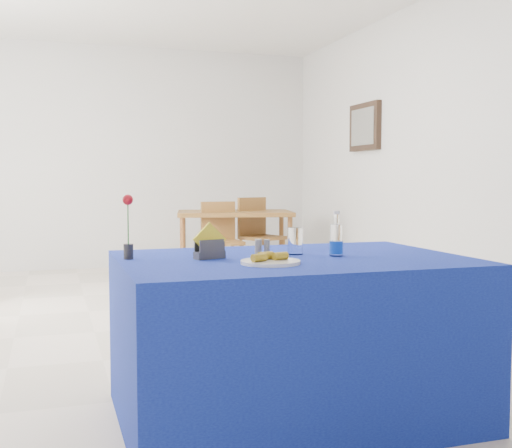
{
  "coord_description": "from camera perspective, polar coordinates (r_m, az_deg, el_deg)",
  "views": [
    {
      "loc": [
        -0.85,
        -4.8,
        1.13
      ],
      "look_at": [
        0.05,
        -2.0,
        0.92
      ],
      "focal_mm": 45.0,
      "sensor_mm": 36.0,
      "label": 1
    }
  ],
  "objects": [
    {
      "name": "drinking_glass",
      "position": [
        3.13,
        3.52,
        -1.52
      ],
      "size": [
        0.07,
        0.07,
        0.13
      ],
      "primitive_type": "cylinder",
      "color": "white",
      "rests_on": "blue_table"
    },
    {
      "name": "rose_vase",
      "position": [
        2.98,
        -11.3,
        -0.37
      ],
      "size": [
        0.05,
        0.05,
        0.3
      ],
      "color": "#242429",
      "rests_on": "blue_table"
    },
    {
      "name": "salt_shaker",
      "position": [
        3.0,
        0.21,
        -2.17
      ],
      "size": [
        0.03,
        0.03,
        0.08
      ],
      "primitive_type": "cylinder",
      "color": "slate",
      "rests_on": "blue_table"
    },
    {
      "name": "napkin_holder",
      "position": [
        2.95,
        -4.16,
        -2.16
      ],
      "size": [
        0.16,
        0.09,
        0.17
      ],
      "color": "#38383D",
      "rests_on": "blue_table"
    },
    {
      "name": "pepper_shaker",
      "position": [
        2.99,
        0.97,
        -2.2
      ],
      "size": [
        0.03,
        0.03,
        0.08
      ],
      "primitive_type": "cylinder",
      "color": "slate",
      "rests_on": "blue_table"
    },
    {
      "name": "picture_art",
      "position": [
        7.22,
        9.48,
        8.52
      ],
      "size": [
        0.02,
        0.52,
        0.4
      ],
      "primitive_type": "cube",
      "color": "#998C66",
      "rests_on": "room_shell"
    },
    {
      "name": "chair_bg_left",
      "position": [
        7.09,
        -3.16,
        -1.01
      ],
      "size": [
        0.41,
        0.41,
        0.88
      ],
      "rotation": [
        0.0,
        0.0,
        0.04
      ],
      "color": "olive",
      "rests_on": "floor"
    },
    {
      "name": "chair_bg_right",
      "position": [
        7.46,
        0.14,
        -0.6
      ],
      "size": [
        0.53,
        0.53,
        0.91
      ],
      "rotation": [
        0.0,
        0.0,
        0.4
      ],
      "color": "olive",
      "rests_on": "floor"
    },
    {
      "name": "plate",
      "position": [
        2.78,
        1.3,
        -3.41
      ],
      "size": [
        0.26,
        0.26,
        0.01
      ],
      "primitive_type": "cylinder",
      "color": "white",
      "rests_on": "blue_table"
    },
    {
      "name": "picture_frame",
      "position": [
        7.23,
        9.66,
        8.51
      ],
      "size": [
        0.06,
        0.64,
        0.52
      ],
      "primitive_type": "cube",
      "color": "black",
      "rests_on": "room_shell"
    },
    {
      "name": "water_bottle",
      "position": [
        3.08,
        7.14,
        -1.51
      ],
      "size": [
        0.07,
        0.07,
        0.21
      ],
      "color": "white",
      "rests_on": "blue_table"
    },
    {
      "name": "banana_pieces",
      "position": [
        2.77,
        1.13,
        -2.89
      ],
      "size": [
        0.18,
        0.11,
        0.03
      ],
      "color": "yellow",
      "rests_on": "plate"
    },
    {
      "name": "room_shell",
      "position": [
        4.91,
        -7.91,
        11.25
      ],
      "size": [
        7.0,
        7.0,
        7.0
      ],
      "color": "silver",
      "rests_on": "ground"
    },
    {
      "name": "blue_table",
      "position": [
        3.09,
        3.25,
        -9.97
      ],
      "size": [
        1.6,
        1.1,
        0.76
      ],
      "color": "navy",
      "rests_on": "floor"
    },
    {
      "name": "floor",
      "position": [
        5.0,
        -7.71,
        -9.05
      ],
      "size": [
        7.0,
        7.0,
        0.0
      ],
      "primitive_type": "plane",
      "color": "beige",
      "rests_on": "ground"
    },
    {
      "name": "oak_table",
      "position": [
        7.46,
        -1.92,
        0.56
      ],
      "size": [
        1.45,
        1.1,
        0.76
      ],
      "color": "brown",
      "rests_on": "floor"
    }
  ]
}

